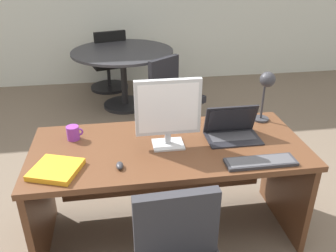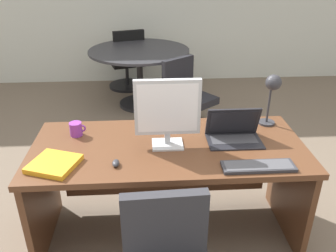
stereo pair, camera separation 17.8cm
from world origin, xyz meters
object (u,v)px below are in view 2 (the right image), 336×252
at_px(meeting_chair_near, 128,65).
at_px(desk, 168,167).
at_px(coffee_mug, 76,129).
at_px(meeting_chair_far, 187,102).
at_px(monitor, 168,110).
at_px(desk_lamp, 272,89).
at_px(laptop, 233,130).
at_px(keyboard, 258,166).
at_px(meeting_table, 140,64).
at_px(mouse, 116,163).
at_px(book, 54,164).

bearing_deg(meeting_chair_near, desk, -82.39).
xyz_separation_m(coffee_mug, meeting_chair_far, (0.95, 1.53, -0.47)).
height_order(monitor, desk_lamp, monitor).
height_order(laptop, meeting_chair_near, laptop).
xyz_separation_m(laptop, keyboard, (0.07, -0.36, -0.06)).
bearing_deg(desk_lamp, monitor, -161.60).
bearing_deg(meeting_table, coffee_mug, -100.23).
relative_size(desk, meeting_chair_near, 1.99).
bearing_deg(desk_lamp, laptop, -147.82).
distance_m(mouse, meeting_chair_near, 3.32).
xyz_separation_m(keyboard, coffee_mug, (-1.13, 0.48, 0.04)).
distance_m(laptop, meeting_chair_far, 1.72).
height_order(mouse, meeting_table, mouse).
distance_m(keyboard, coffee_mug, 1.22).
height_order(coffee_mug, meeting_table, coffee_mug).
height_order(monitor, book, monitor).
height_order(meeting_table, meeting_chair_near, meeting_chair_near).
bearing_deg(coffee_mug, meeting_table, 79.77).
xyz_separation_m(desk, meeting_chair_far, (0.33, 1.66, -0.22)).
bearing_deg(monitor, meeting_chair_near, 97.39).
distance_m(desk_lamp, book, 1.52).
xyz_separation_m(monitor, meeting_chair_near, (-0.40, 3.08, -0.63)).
xyz_separation_m(monitor, book, (-0.68, -0.21, -0.24)).
distance_m(laptop, meeting_chair_near, 3.16).
relative_size(desk, meeting_chair_far, 2.22).
bearing_deg(keyboard, monitor, 149.47).
bearing_deg(coffee_mug, meeting_chair_near, 85.77).
distance_m(laptop, meeting_table, 2.46).
distance_m(monitor, meeting_chair_far, 1.86).
relative_size(monitor, meeting_chair_far, 0.56).
distance_m(desk, laptop, 0.52).
relative_size(desk_lamp, coffee_mug, 3.46).
xyz_separation_m(desk_lamp, coffee_mug, (-1.36, -0.07, -0.23)).
relative_size(coffee_mug, meeting_chair_near, 0.12).
height_order(keyboard, coffee_mug, coffee_mug).
distance_m(coffee_mug, meeting_chair_far, 1.86).
relative_size(keyboard, mouse, 5.73).
relative_size(mouse, desk_lamp, 0.19).
xyz_separation_m(mouse, coffee_mug, (-0.29, 0.40, 0.03)).
relative_size(desk, monitor, 3.96).
distance_m(book, meeting_chair_near, 3.32).
bearing_deg(meeting_chair_far, laptop, -86.14).
bearing_deg(meeting_chair_near, book, -94.91).
relative_size(meeting_chair_near, meeting_chair_far, 1.11).
xyz_separation_m(desk, mouse, (-0.32, -0.27, 0.22)).
bearing_deg(meeting_table, book, -100.20).
relative_size(monitor, meeting_table, 0.35).
bearing_deg(monitor, meeting_table, 94.95).
xyz_separation_m(desk, keyboard, (0.51, -0.35, 0.21)).
distance_m(meeting_table, meeting_chair_near, 0.72).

